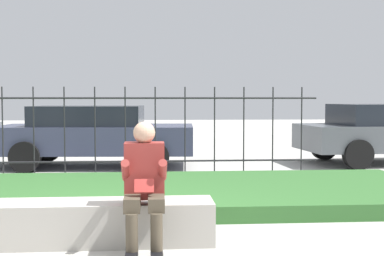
% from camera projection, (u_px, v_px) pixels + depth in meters
% --- Properties ---
extents(ground_plane, '(60.00, 60.00, 0.00)m').
position_uv_depth(ground_plane, '(107.00, 243.00, 5.33)').
color(ground_plane, '#B2AFA8').
extents(stone_bench, '(2.29, 0.53, 0.43)m').
position_uv_depth(stone_bench, '(98.00, 225.00, 5.32)').
color(stone_bench, '#ADA89E').
rests_on(stone_bench, ground_plane).
extents(person_seated_reader, '(0.42, 0.73, 1.23)m').
position_uv_depth(person_seated_reader, '(144.00, 182.00, 5.03)').
color(person_seated_reader, black).
rests_on(person_seated_reader, ground_plane).
extents(grass_berm, '(8.87, 3.01, 0.20)m').
position_uv_depth(grass_berm, '(119.00, 194.00, 7.52)').
color(grass_berm, '#33662D').
rests_on(grass_berm, ground_plane).
extents(iron_fence, '(6.87, 0.03, 1.65)m').
position_uv_depth(iron_fence, '(125.00, 131.00, 9.42)').
color(iron_fence, '#232326').
rests_on(iron_fence, ground_plane).
extents(car_parked_center, '(4.15, 2.07, 1.29)m').
position_uv_depth(car_parked_center, '(94.00, 134.00, 11.24)').
color(car_parked_center, '#383D56').
rests_on(car_parked_center, ground_plane).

